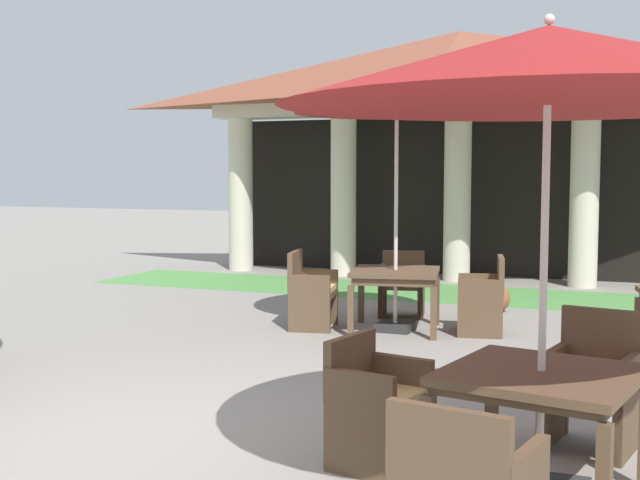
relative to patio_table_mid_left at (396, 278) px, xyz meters
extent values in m
plane|color=gray|center=(-0.30, -4.52, -0.62)|extent=(60.00, 60.00, 0.00)
cylinder|color=beige|center=(-4.42, 4.68, 0.80)|extent=(0.46, 0.46, 2.84)
cylinder|color=beige|center=(-2.36, 4.68, 0.80)|extent=(0.46, 0.46, 2.84)
cylinder|color=beige|center=(-0.30, 4.68, 0.80)|extent=(0.46, 0.46, 2.84)
cylinder|color=beige|center=(1.76, 4.68, 0.80)|extent=(0.46, 0.46, 2.84)
cube|color=beige|center=(-0.30, 4.68, 2.34)|extent=(9.03, 0.70, 0.24)
pyramid|color=brown|center=(-0.30, 4.68, 3.01)|extent=(9.43, 2.98, 1.12)
cube|color=black|center=(-0.30, 5.58, 0.80)|extent=(8.83, 0.16, 2.84)
cube|color=#519347|center=(-0.30, 3.14, -0.62)|extent=(11.23, 1.96, 0.01)
cube|color=brown|center=(0.00, 0.00, 0.07)|extent=(1.17, 1.17, 0.05)
cube|color=brown|center=(0.00, 0.00, 0.00)|extent=(1.08, 1.08, 0.09)
cube|color=brown|center=(-0.36, -0.54, -0.33)|extent=(0.08, 0.08, 0.59)
cube|color=brown|center=(0.54, -0.36, -0.33)|extent=(0.08, 0.08, 0.59)
cube|color=brown|center=(-0.54, 0.36, -0.33)|extent=(0.08, 0.08, 0.59)
cube|color=brown|center=(0.36, 0.54, -0.33)|extent=(0.08, 0.08, 0.59)
cube|color=#2D2D2D|center=(0.00, 0.00, -0.58)|extent=(0.41, 0.41, 0.10)
cylinder|color=beige|center=(0.00, 0.00, 0.71)|extent=(0.04, 0.04, 2.67)
cone|color=maroon|center=(0.00, 0.00, 2.08)|extent=(2.37, 2.37, 0.35)
sphere|color=beige|center=(0.00, 0.00, 2.28)|extent=(0.06, 0.06, 0.06)
cube|color=brown|center=(-0.95, -0.20, -0.21)|extent=(0.60, 0.70, 0.07)
cube|color=#E0CC7F|center=(-0.95, -0.20, -0.15)|extent=(0.55, 0.64, 0.05)
cube|color=brown|center=(-1.17, -0.24, 0.06)|extent=(0.18, 0.61, 0.47)
cube|color=brown|center=(-1.01, 0.08, -0.29)|extent=(0.49, 0.16, 0.67)
cube|color=brown|center=(-0.89, -0.48, -0.29)|extent=(0.49, 0.16, 0.67)
cube|color=brown|center=(-0.79, 0.12, -0.43)|extent=(0.07, 0.07, 0.38)
cube|color=brown|center=(-0.68, -0.43, -0.43)|extent=(0.07, 0.07, 0.38)
cube|color=brown|center=(-1.22, 0.03, -0.43)|extent=(0.07, 0.07, 0.38)
cube|color=brown|center=(-1.11, -0.51, -0.43)|extent=(0.07, 0.07, 0.38)
cube|color=brown|center=(0.95, 0.20, -0.20)|extent=(0.60, 0.66, 0.07)
cube|color=#E0CC7F|center=(0.95, 0.20, -0.14)|extent=(0.56, 0.61, 0.05)
cube|color=brown|center=(1.17, 0.24, 0.05)|extent=(0.17, 0.57, 0.44)
cube|color=brown|center=(1.00, -0.07, -0.29)|extent=(0.50, 0.16, 0.66)
cube|color=brown|center=(0.90, 0.46, -0.29)|extent=(0.50, 0.16, 0.66)
cube|color=brown|center=(0.79, -0.10, -0.43)|extent=(0.07, 0.07, 0.39)
cube|color=brown|center=(0.68, 0.40, -0.43)|extent=(0.07, 0.07, 0.39)
cube|color=brown|center=(1.22, -0.01, -0.43)|extent=(0.07, 0.07, 0.39)
cube|color=brown|center=(1.11, 0.49, -0.43)|extent=(0.07, 0.07, 0.39)
cube|color=brown|center=(-0.20, 0.95, -0.22)|extent=(0.63, 0.61, 0.07)
cube|color=#E0CC7F|center=(-0.20, 0.95, -0.16)|extent=(0.58, 0.56, 0.05)
cube|color=brown|center=(-0.24, 1.18, 0.01)|extent=(0.54, 0.17, 0.39)
cube|color=brown|center=(0.05, 1.00, -0.29)|extent=(0.16, 0.51, 0.66)
cube|color=brown|center=(-0.44, 0.90, -0.29)|extent=(0.16, 0.51, 0.66)
cube|color=brown|center=(0.09, 0.78, -0.44)|extent=(0.07, 0.07, 0.37)
cube|color=brown|center=(-0.39, 0.68, -0.44)|extent=(0.07, 0.07, 0.37)
cube|color=brown|center=(0.00, 1.22, -0.44)|extent=(0.07, 0.07, 0.37)
cube|color=brown|center=(-0.48, 1.12, -0.44)|extent=(0.07, 0.07, 0.37)
cube|color=brown|center=(2.66, -0.38, -0.33)|extent=(0.08, 0.08, 0.60)
cube|color=brown|center=(2.19, -4.51, 0.10)|extent=(1.19, 1.19, 0.05)
cube|color=brown|center=(2.19, -4.51, 0.05)|extent=(1.10, 1.10, 0.05)
cube|color=brown|center=(1.63, -4.88, -0.30)|extent=(0.08, 0.08, 0.65)
cube|color=brown|center=(1.82, -3.95, -0.30)|extent=(0.08, 0.08, 0.65)
cylinder|color=beige|center=(2.19, -4.51, 0.57)|extent=(0.04, 0.04, 2.40)
cone|color=maroon|center=(2.19, -4.51, 1.81)|extent=(2.98, 2.98, 0.43)
sphere|color=beige|center=(2.19, -4.51, 2.06)|extent=(0.06, 0.06, 0.06)
cube|color=brown|center=(1.18, -4.31, -0.23)|extent=(0.58, 0.64, 0.07)
cube|color=#E0CC7F|center=(1.18, -4.31, -0.17)|extent=(0.54, 0.59, 0.05)
cube|color=brown|center=(0.96, -4.26, 0.00)|extent=(0.17, 0.56, 0.39)
cube|color=brown|center=(1.23, -4.05, -0.30)|extent=(0.48, 0.15, 0.65)
cube|color=brown|center=(1.13, -4.56, -0.30)|extent=(0.48, 0.15, 0.65)
cube|color=brown|center=(1.44, -4.10, -0.45)|extent=(0.07, 0.07, 0.36)
cube|color=brown|center=(1.34, -4.59, -0.45)|extent=(0.07, 0.07, 0.36)
cube|color=brown|center=(1.02, -4.02, -0.45)|extent=(0.07, 0.07, 0.36)
cube|color=brown|center=(0.92, -4.51, -0.45)|extent=(0.07, 0.07, 0.36)
cube|color=brown|center=(2.39, -3.50, -0.21)|extent=(0.63, 0.63, 0.07)
cube|color=#E0CC7F|center=(2.39, -3.50, -0.15)|extent=(0.58, 0.58, 0.05)
cube|color=brown|center=(2.44, -3.26, 0.06)|extent=(0.54, 0.16, 0.47)
cube|color=brown|center=(2.63, -3.55, -0.30)|extent=(0.16, 0.53, 0.66)
cube|color=brown|center=(2.15, -3.45, -0.30)|extent=(0.16, 0.53, 0.66)
cube|color=brown|center=(2.58, -3.78, -0.43)|extent=(0.07, 0.07, 0.38)
cube|color=brown|center=(2.11, -3.68, -0.43)|extent=(0.07, 0.07, 0.38)
cube|color=brown|center=(2.67, -3.31, -0.43)|extent=(0.07, 0.07, 0.38)
cube|color=brown|center=(2.20, -3.22, -0.43)|extent=(0.07, 0.07, 0.38)
cube|color=#E0CC7F|center=(1.98, -5.52, -0.16)|extent=(0.61, 0.56, 0.05)
cube|color=brown|center=(1.94, -5.75, 0.02)|extent=(0.58, 0.17, 0.41)
ellipsoid|color=brown|center=(0.89, 1.77, -0.44)|extent=(0.32, 0.32, 0.36)
sphere|color=brown|center=(0.89, 1.77, -0.22)|extent=(0.08, 0.08, 0.08)
camera|label=1|loc=(2.72, -9.20, 1.24)|focal=46.38mm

